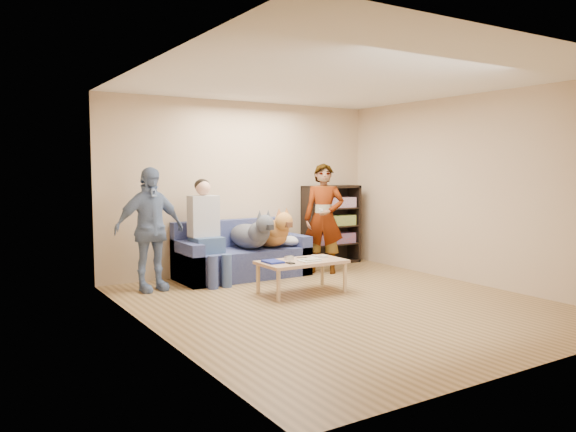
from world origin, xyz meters
TOP-DOWN VIEW (x-y plane):
  - ground at (0.00, 0.00)m, footprint 5.00×5.00m
  - ceiling at (0.00, 0.00)m, footprint 5.00×5.00m
  - wall_back at (0.00, 2.50)m, footprint 4.50×0.00m
  - wall_front at (0.00, -2.50)m, footprint 4.50×0.00m
  - wall_left at (-2.25, 0.00)m, footprint 0.00×5.00m
  - wall_right at (2.25, 0.00)m, footprint 0.00×5.00m
  - blanket at (0.50, 1.92)m, footprint 0.42×0.35m
  - person_standing_right at (0.96, 1.71)m, footprint 0.72×0.70m
  - person_standing_left at (-1.68, 1.89)m, footprint 0.98×0.51m
  - held_controller at (0.76, 1.51)m, footprint 0.07×0.12m
  - notebook_blue at (-0.49, 0.78)m, footprint 0.20×0.26m
  - papers at (-0.04, 0.63)m, footprint 0.26×0.20m
  - magazine at (-0.01, 0.65)m, footprint 0.22×0.17m
  - camera_silver at (-0.21, 0.85)m, footprint 0.11×0.06m
  - controller_a at (0.19, 0.83)m, footprint 0.04×0.13m
  - controller_b at (0.27, 0.75)m, footprint 0.09×0.06m
  - headphone_cup_a at (0.11, 0.71)m, footprint 0.07×0.07m
  - headphone_cup_b at (0.11, 0.79)m, footprint 0.07×0.07m
  - pen_orange at (-0.11, 0.57)m, footprint 0.13×0.06m
  - pen_black at (0.03, 0.91)m, footprint 0.13×0.08m
  - wallet at (-0.34, 0.61)m, footprint 0.07×0.12m
  - sofa at (-0.25, 2.10)m, footprint 1.90×0.85m
  - person_seated at (-0.85, 1.97)m, footprint 0.40×0.73m
  - dog_gray at (-0.17, 1.93)m, footprint 0.41×1.25m
  - dog_tan at (0.17, 1.95)m, footprint 0.42×1.17m
  - coffee_table at (-0.09, 0.73)m, footprint 1.10×0.60m
  - bookshelf at (1.55, 2.33)m, footprint 1.00×0.34m

SIDE VIEW (x-z plane):
  - ground at x=0.00m, z-range 0.00..0.00m
  - sofa at x=-0.25m, z-range -0.13..0.69m
  - coffee_table at x=-0.09m, z-range 0.16..0.58m
  - pen_orange at x=-0.11m, z-range 0.42..0.43m
  - pen_black at x=0.03m, z-range 0.42..0.43m
  - papers at x=-0.04m, z-range 0.42..0.43m
  - wallet at x=-0.34m, z-range 0.42..0.43m
  - headphone_cup_a at x=0.11m, z-range 0.42..0.44m
  - headphone_cup_b at x=0.11m, z-range 0.42..0.44m
  - notebook_blue at x=-0.49m, z-range 0.42..0.45m
  - controller_a at x=0.19m, z-range 0.42..0.45m
  - controller_b at x=0.27m, z-range 0.42..0.45m
  - magazine at x=-0.01m, z-range 0.43..0.45m
  - camera_silver at x=-0.21m, z-range 0.42..0.47m
  - blanket at x=0.50m, z-range 0.43..0.57m
  - dog_gray at x=-0.17m, z-range 0.34..0.94m
  - dog_tan at x=0.17m, z-range 0.34..0.95m
  - bookshelf at x=1.55m, z-range 0.03..1.33m
  - person_seated at x=-0.85m, z-range 0.04..1.51m
  - person_standing_left at x=-1.68m, z-range 0.00..1.61m
  - person_standing_right at x=0.96m, z-range 0.00..1.66m
  - held_controller at x=0.76m, z-range 0.97..1.00m
  - wall_back at x=0.00m, z-range -0.95..3.55m
  - wall_front at x=0.00m, z-range -0.95..3.55m
  - wall_left at x=-2.25m, z-range -1.20..3.80m
  - wall_right at x=2.25m, z-range -1.20..3.80m
  - ceiling at x=0.00m, z-range 2.60..2.60m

